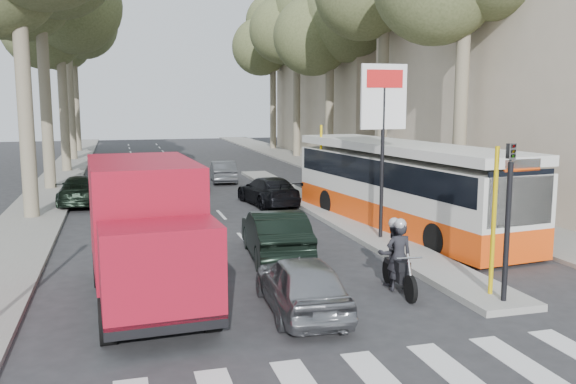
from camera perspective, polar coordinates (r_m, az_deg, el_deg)
name	(u,v)px	position (r m, az deg, el deg)	size (l,w,h in m)	color
ground	(340,299)	(14.16, 4.86, -9.95)	(120.00, 120.00, 0.00)	#28282B
sidewalk_right	(330,168)	(40.11, 3.91, 2.21)	(3.20, 70.00, 0.12)	gray
median_left	(65,171)	(40.94, -20.11, 1.84)	(2.40, 64.00, 0.12)	gray
traffic_island	(321,208)	(25.27, 3.06, -1.49)	(1.50, 26.00, 0.16)	gray
building_near	(566,2)	(32.15, 24.61, 15.88)	(11.00, 18.00, 18.00)	beige
building_far	(374,57)	(50.90, 8.04, 12.44)	(11.00, 20.00, 16.00)	#B7A88E
billboard	(383,126)	(19.31, 8.88, 6.14)	(1.50, 12.10, 5.60)	yellow
traffic_light_island	(509,195)	(13.80, 19.99, -0.30)	(0.16, 0.41, 3.60)	black
tree_l_c	(61,8)	(41.16, -20.51, 15.79)	(7.40, 7.20, 13.71)	#6B604C
tree_l_d	(67,0)	(49.32, -19.95, 16.55)	(7.40, 7.20, 15.66)	#6B604C
tree_l_e	(74,27)	(57.11, -19.40, 14.37)	(7.40, 7.20, 14.49)	#6B604C
tree_r_c	(331,20)	(41.38, 4.09, 15.77)	(7.40, 7.20, 13.32)	#6B604C
tree_r_d	(298,15)	(49.14, 0.95, 16.27)	(7.40, 7.20, 14.88)	#6B604C
tree_r_e	(274,34)	(56.74, -1.33, 14.53)	(7.40, 7.20, 14.10)	#6B604C
silver_hatchback	(301,284)	(13.09, 1.26, -8.57)	(1.49, 3.71, 1.27)	gray
dark_hatchback	(275,234)	(17.47, -1.20, -3.95)	(1.49, 4.27, 1.41)	black
queue_car_a	(170,197)	(24.69, -11.01, -0.47)	(2.25, 4.87, 1.35)	#4F5156
queue_car_b	(268,191)	(26.35, -1.87, 0.11)	(1.73, 4.24, 1.23)	black
queue_car_c	(191,177)	(30.86, -9.03, 1.43)	(1.68, 4.18, 1.43)	#A7A8AF
queue_car_d	(223,172)	(33.88, -6.11, 1.92)	(1.26, 3.60, 1.19)	#505358
queue_car_e	(82,190)	(27.86, -18.68, 0.17)	(1.79, 4.41, 1.28)	black
red_truck	(146,230)	(13.81, -13.11, -3.46)	(2.57, 6.02, 3.15)	black
city_bus	(401,183)	(21.87, 10.52, 0.85)	(3.90, 11.78, 3.05)	#EE470D
motorcycle	(396,257)	(14.76, 10.09, -6.00)	(0.80, 2.10, 1.78)	black
pedestrian_near	(483,191)	(24.79, 17.76, 0.10)	(1.05, 0.51, 1.79)	#42324C
pedestrian_far	(455,180)	(28.75, 15.35, 1.10)	(1.01, 0.45, 1.57)	#6B6050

